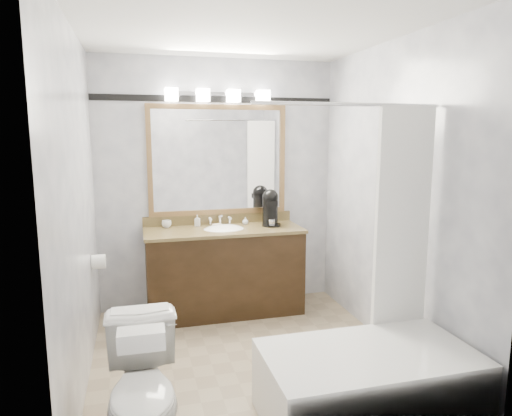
% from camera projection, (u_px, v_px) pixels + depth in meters
% --- Properties ---
extents(room, '(2.42, 2.62, 2.52)m').
position_uv_depth(room, '(249.00, 204.00, 3.40)').
color(room, gray).
rests_on(room, ground).
extents(vanity, '(1.53, 0.58, 0.97)m').
position_uv_depth(vanity, '(224.00, 269.00, 4.50)').
color(vanity, black).
rests_on(vanity, ground).
extents(mirror, '(1.40, 0.04, 1.10)m').
position_uv_depth(mirror, '(218.00, 160.00, 4.58)').
color(mirror, olive).
rests_on(mirror, room).
extents(vanity_light_bar, '(1.02, 0.14, 0.12)m').
position_uv_depth(vanity_light_bar, '(218.00, 95.00, 4.43)').
color(vanity_light_bar, silver).
rests_on(vanity_light_bar, room).
extents(accent_stripe, '(2.40, 0.01, 0.06)m').
position_uv_depth(accent_stripe, '(217.00, 99.00, 4.50)').
color(accent_stripe, black).
rests_on(accent_stripe, room).
extents(bathtub, '(1.30, 0.75, 1.96)m').
position_uv_depth(bathtub, '(370.00, 375.00, 2.84)').
color(bathtub, white).
rests_on(bathtub, ground).
extents(tp_roll, '(0.11, 0.12, 0.12)m').
position_uv_depth(tp_roll, '(99.00, 262.00, 3.84)').
color(tp_roll, white).
rests_on(tp_roll, room).
extents(toilet, '(0.42, 0.73, 0.74)m').
position_uv_depth(toilet, '(144.00, 393.00, 2.48)').
color(toilet, white).
rests_on(toilet, ground).
extents(tissue_box, '(0.23, 0.13, 0.09)m').
position_uv_depth(tissue_box, '(141.00, 339.00, 2.20)').
color(tissue_box, white).
rests_on(tissue_box, toilet).
extents(coffee_maker, '(0.19, 0.24, 0.36)m').
position_uv_depth(coffee_maker, '(270.00, 207.00, 4.59)').
color(coffee_maker, black).
rests_on(coffee_maker, vanity).
extents(cup_left, '(0.12, 0.12, 0.07)m').
position_uv_depth(cup_left, '(167.00, 224.00, 4.48)').
color(cup_left, white).
rests_on(cup_left, vanity).
extents(soap_bottle_a, '(0.06, 0.06, 0.11)m').
position_uv_depth(soap_bottle_a, '(197.00, 220.00, 4.56)').
color(soap_bottle_a, white).
rests_on(soap_bottle_a, vanity).
extents(soap_bottle_b, '(0.07, 0.07, 0.08)m').
position_uv_depth(soap_bottle_b, '(245.00, 221.00, 4.63)').
color(soap_bottle_b, white).
rests_on(soap_bottle_b, vanity).
extents(soap_bar, '(0.10, 0.07, 0.03)m').
position_uv_depth(soap_bar, '(217.00, 225.00, 4.53)').
color(soap_bar, beige).
rests_on(soap_bar, vanity).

